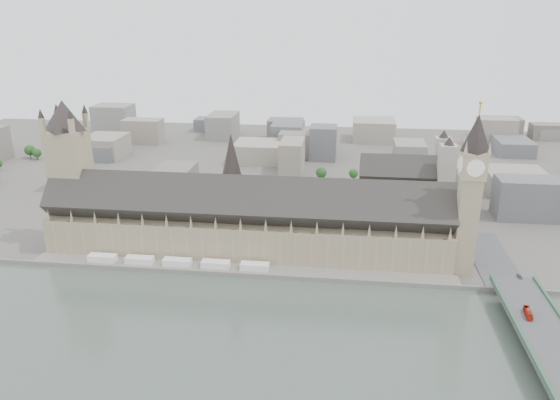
# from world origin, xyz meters

# --- Properties ---
(ground) EXTENTS (900.00, 900.00, 0.00)m
(ground) POSITION_xyz_m (0.00, 0.00, 0.00)
(ground) COLOR #595651
(ground) RESTS_ON ground
(embankment_wall) EXTENTS (600.00, 1.50, 3.00)m
(embankment_wall) POSITION_xyz_m (0.00, -15.00, 1.50)
(embankment_wall) COLOR gray
(embankment_wall) RESTS_ON ground
(river_terrace) EXTENTS (270.00, 15.00, 2.00)m
(river_terrace) POSITION_xyz_m (0.00, -7.50, 1.00)
(river_terrace) COLOR gray
(river_terrace) RESTS_ON ground
(terrace_tents) EXTENTS (118.00, 7.00, 4.00)m
(terrace_tents) POSITION_xyz_m (-40.00, -7.00, 4.00)
(terrace_tents) COLOR white
(terrace_tents) RESTS_ON river_terrace
(palace_of_westminster) EXTENTS (265.00, 40.73, 55.44)m
(palace_of_westminster) POSITION_xyz_m (0.00, 19.70, 22.71)
(palace_of_westminster) COLOR gray
(palace_of_westminster) RESTS_ON ground
(elizabeth_tower) EXTENTS (17.00, 17.00, 107.50)m
(elizabeth_tower) POSITION_xyz_m (138.00, 8.00, 58.09)
(elizabeth_tower) COLOR gray
(elizabeth_tower) RESTS_ON ground
(victoria_tower) EXTENTS (30.00, 30.00, 100.00)m
(victoria_tower) POSITION_xyz_m (-122.00, 26.00, 55.20)
(victoria_tower) COLOR gray
(victoria_tower) RESTS_ON ground
(central_tower) EXTENTS (13.00, 13.00, 48.00)m
(central_tower) POSITION_xyz_m (-10.00, 26.00, 57.92)
(central_tower) COLOR tan
(central_tower) RESTS_ON ground
(westminster_bridge) EXTENTS (25.00, 325.00, 10.25)m
(westminster_bridge) POSITION_xyz_m (162.00, -87.50, 5.12)
(westminster_bridge) COLOR #474749
(westminster_bridge) RESTS_ON ground
(westminster_abbey) EXTENTS (68.00, 36.00, 64.00)m
(westminster_abbey) POSITION_xyz_m (110.92, 95.00, 25.08)
(westminster_abbey) COLOR #A19A91
(westminster_abbey) RESTS_ON ground
(city_skyline_inland) EXTENTS (720.00, 360.00, 38.00)m
(city_skyline_inland) POSITION_xyz_m (0.00, 245.00, 19.00)
(city_skyline_inland) COLOR gray
(city_skyline_inland) RESTS_ON ground
(park_trees) EXTENTS (110.00, 30.00, 15.00)m
(park_trees) POSITION_xyz_m (-10.00, 60.00, 7.50)
(park_trees) COLOR #224619
(park_trees) RESTS_ON ground
(red_bus_north) EXTENTS (3.74, 11.73, 3.21)m
(red_bus_north) POSITION_xyz_m (157.99, -57.74, 11.86)
(red_bus_north) COLOR red
(red_bus_north) RESTS_ON westminster_bridge
(car_approach) EXTENTS (3.11, 5.12, 1.39)m
(car_approach) POSITION_xyz_m (165.83, -15.14, 10.94)
(car_approach) COLOR gray
(car_approach) RESTS_ON westminster_bridge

